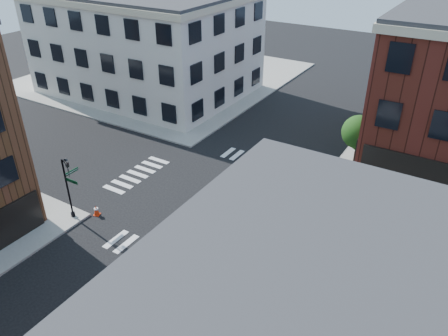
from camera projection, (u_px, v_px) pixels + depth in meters
ground at (210, 200)px, 31.97m from camera, size 120.00×120.00×0.00m
sidewalk_nw at (163, 75)px, 56.98m from camera, size 30.00×30.00×0.15m
building_nw at (147, 44)px, 49.68m from camera, size 22.00×16.00×11.00m
tree_near at (359, 134)px, 34.34m from camera, size 2.69×2.69×4.49m
tree_far at (378, 112)px, 38.92m from camera, size 2.43×2.43×4.07m
signal_pole at (69, 182)px, 28.66m from camera, size 1.29×1.24×4.60m
box_truck at (384, 294)px, 21.53m from camera, size 7.73×2.59×3.46m
traffic_cone at (96, 210)px, 30.16m from camera, size 0.54×0.54×0.78m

